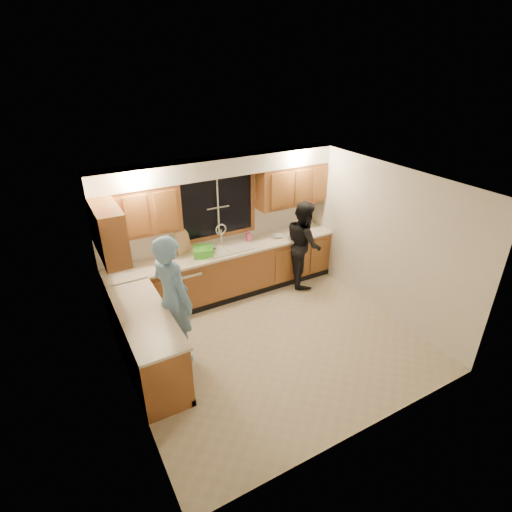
{
  "coord_description": "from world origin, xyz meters",
  "views": [
    {
      "loc": [
        -2.61,
        -4.14,
        3.97
      ],
      "look_at": [
        0.07,
        0.65,
        1.19
      ],
      "focal_mm": 28.0,
      "sensor_mm": 36.0,
      "label": 1
    }
  ],
  "objects": [
    {
      "name": "floor",
      "position": [
        0.0,
        0.0,
        0.0
      ],
      "size": [
        4.2,
        4.2,
        0.0
      ],
      "primitive_type": "plane",
      "color": "#BFB092",
      "rests_on": "ground"
    },
    {
      "name": "upper_cabinets_right",
      "position": [
        1.43,
        1.73,
        1.83
      ],
      "size": [
        1.35,
        0.33,
        0.75
      ],
      "primitive_type": "cube",
      "color": "#95572B",
      "rests_on": "wall_back"
    },
    {
      "name": "stove",
      "position": [
        -1.8,
        -0.22,
        0.45
      ],
      "size": [
        0.58,
        0.75,
        0.9
      ],
      "primitive_type": "cube",
      "color": "white",
      "rests_on": "floor"
    },
    {
      "name": "knife_block",
      "position": [
        -1.8,
        1.74,
        1.02
      ],
      "size": [
        0.13,
        0.12,
        0.2
      ],
      "primitive_type": "cube",
      "rotation": [
        0.0,
        0.0,
        0.25
      ],
      "color": "brown",
      "rests_on": "countertop_back"
    },
    {
      "name": "bowl",
      "position": [
        1.05,
        1.58,
        0.94
      ],
      "size": [
        0.25,
        0.25,
        0.05
      ],
      "primitive_type": "imported",
      "rotation": [
        0.0,
        0.0,
        -0.41
      ],
      "color": "silver",
      "rests_on": "countertop_back"
    },
    {
      "name": "man",
      "position": [
        -1.36,
        0.41,
        0.97
      ],
      "size": [
        0.66,
        0.81,
        1.93
      ],
      "primitive_type": "imported",
      "rotation": [
        0.0,
        0.0,
        1.89
      ],
      "color": "#6898C5",
      "rests_on": "floor"
    },
    {
      "name": "upper_cabinets_return",
      "position": [
        -1.94,
        1.12,
        1.83
      ],
      "size": [
        0.33,
        0.9,
        0.75
      ],
      "primitive_type": "cube",
      "color": "#95572B",
      "rests_on": "wall_left"
    },
    {
      "name": "can_left",
      "position": [
        -0.39,
        1.44,
        0.99
      ],
      "size": [
        0.08,
        0.08,
        0.13
      ],
      "primitive_type": "cylinder",
      "rotation": [
        0.0,
        0.0,
        0.14
      ],
      "color": "#BCAF90",
      "rests_on": "countertop_back"
    },
    {
      "name": "window_frame",
      "position": [
        0.0,
        1.89,
        1.6
      ],
      "size": [
        1.44,
        0.03,
        1.14
      ],
      "color": "black",
      "rests_on": "wall_back"
    },
    {
      "name": "soffit",
      "position": [
        0.0,
        1.72,
        2.35
      ],
      "size": [
        4.2,
        0.35,
        0.3
      ],
      "primitive_type": "cube",
      "color": "white",
      "rests_on": "wall_back"
    },
    {
      "name": "upper_cabinets_left",
      "position": [
        -1.43,
        1.73,
        1.83
      ],
      "size": [
        1.35,
        0.33,
        0.75
      ],
      "primitive_type": "cube",
      "color": "#95572B",
      "rests_on": "wall_back"
    },
    {
      "name": "countertop_left",
      "position": [
        -1.79,
        0.35,
        0.9
      ],
      "size": [
        0.63,
        1.9,
        0.04
      ],
      "primitive_type": "cube",
      "color": "beige",
      "rests_on": "base_cabinets_left"
    },
    {
      "name": "wall_right",
      "position": [
        2.1,
        0.0,
        1.25
      ],
      "size": [
        0.0,
        3.8,
        3.8
      ],
      "primitive_type": "plane",
      "rotation": [
        1.57,
        0.0,
        -1.57
      ],
      "color": "silver",
      "rests_on": "ground"
    },
    {
      "name": "soap_bottle",
      "position": [
        0.51,
        1.72,
        1.02
      ],
      "size": [
        0.09,
        0.1,
        0.2
      ],
      "primitive_type": "imported",
      "rotation": [
        0.0,
        0.0,
        -0.01
      ],
      "color": "#EB5996",
      "rests_on": "countertop_back"
    },
    {
      "name": "woman",
      "position": [
        1.44,
        1.3,
        0.82
      ],
      "size": [
        0.85,
        0.95,
        1.64
      ],
      "primitive_type": "imported",
      "rotation": [
        0.0,
        0.0,
        1.24
      ],
      "color": "black",
      "rests_on": "floor"
    },
    {
      "name": "can_right",
      "position": [
        -0.28,
        1.49,
        0.98
      ],
      "size": [
        0.09,
        0.09,
        0.12
      ],
      "primitive_type": "cylinder",
      "rotation": [
        0.0,
        0.0,
        -0.43
      ],
      "color": "#BCAF90",
      "rests_on": "countertop_back"
    },
    {
      "name": "dish_crate",
      "position": [
        -0.44,
        1.55,
        1.0
      ],
      "size": [
        0.42,
        0.4,
        0.15
      ],
      "primitive_type": "cube",
      "rotation": [
        0.0,
        0.0,
        -0.36
      ],
      "color": "green",
      "rests_on": "countertop_back"
    },
    {
      "name": "dishwasher",
      "position": [
        -0.85,
        1.59,
        0.41
      ],
      "size": [
        0.6,
        0.56,
        0.82
      ],
      "primitive_type": "cube",
      "color": "white",
      "rests_on": "floor"
    },
    {
      "name": "sink",
      "position": [
        0.0,
        1.6,
        0.86
      ],
      "size": [
        0.86,
        0.52,
        0.57
      ],
      "color": "white",
      "rests_on": "countertop_back"
    },
    {
      "name": "cutting_board",
      "position": [
        -0.7,
        1.82,
        1.12
      ],
      "size": [
        0.32,
        0.21,
        0.4
      ],
      "primitive_type": "cube",
      "rotation": [
        -0.21,
        0.0,
        0.4
      ],
      "color": "tan",
      "rests_on": "countertop_back"
    },
    {
      "name": "countertop_back",
      "position": [
        0.0,
        1.58,
        0.9
      ],
      "size": [
        4.2,
        0.63,
        0.04
      ],
      "primitive_type": "cube",
      "color": "beige",
      "rests_on": "base_cabinets_back"
    },
    {
      "name": "wall_back",
      "position": [
        0.0,
        1.9,
        1.25
      ],
      "size": [
        4.2,
        0.0,
        4.2
      ],
      "primitive_type": "plane",
      "rotation": [
        1.57,
        0.0,
        0.0
      ],
      "color": "silver",
      "rests_on": "ground"
    },
    {
      "name": "base_cabinets_back",
      "position": [
        0.0,
        1.6,
        0.44
      ],
      "size": [
        4.2,
        0.6,
        0.88
      ],
      "primitive_type": "cube",
      "color": "#95572B",
      "rests_on": "ground"
    },
    {
      "name": "wall_left",
      "position": [
        -2.1,
        0.0,
        1.25
      ],
      "size": [
        0.0,
        3.8,
        3.8
      ],
      "primitive_type": "plane",
      "rotation": [
        1.57,
        0.0,
        1.57
      ],
      "color": "silver",
      "rests_on": "ground"
    },
    {
      "name": "ceiling",
      "position": [
        0.0,
        0.0,
        2.5
      ],
      "size": [
        4.2,
        4.2,
        0.0
      ],
      "primitive_type": "plane",
      "rotation": [
        3.14,
        0.0,
        0.0
      ],
      "color": "white"
    },
    {
      "name": "base_cabinets_left",
      "position": [
        -1.8,
        0.35,
        0.44
      ],
      "size": [
        0.6,
        1.9,
        0.88
      ],
      "primitive_type": "cube",
      "color": "#95572B",
      "rests_on": "ground"
    }
  ]
}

